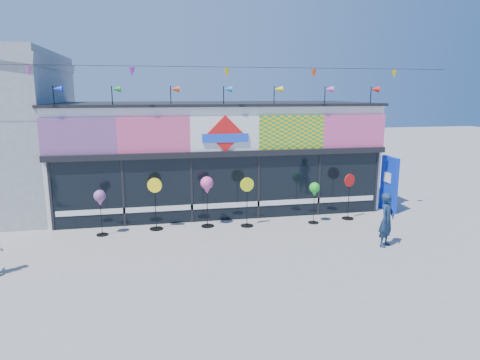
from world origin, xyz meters
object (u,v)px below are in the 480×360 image
object	(u,v)px
spinner_0	(100,199)
spinner_1	(155,202)
adult_man	(387,220)
spinner_2	(207,187)
spinner_4	(314,191)
spinner_5	(349,195)
spinner_3	(247,201)
blue_sign	(389,184)

from	to	relation	value
spinner_0	spinner_1	size ratio (longest dim) A/B	0.85
adult_man	spinner_1	bearing A→B (deg)	118.83
spinner_2	spinner_1	bearing A→B (deg)	178.84
spinner_0	spinner_4	distance (m)	7.12
adult_man	spinner_0	bearing A→B (deg)	124.95
spinner_0	adult_man	bearing A→B (deg)	-17.85
spinner_1	spinner_5	xyz separation A→B (m)	(6.81, -0.15, -0.05)
spinner_3	spinner_4	world-z (taller)	spinner_3
spinner_0	spinner_5	size ratio (longest dim) A/B	0.90
spinner_3	spinner_4	xyz separation A→B (m)	(2.36, -0.11, 0.27)
spinner_0	spinner_3	distance (m)	4.76
spinner_1	spinner_2	distance (m)	1.78
spinner_3	spinner_1	bearing A→B (deg)	175.02
spinner_4	spinner_5	xyz separation A→B (m)	(1.40, 0.23, -0.29)
spinner_0	spinner_4	bearing A→B (deg)	-0.86
spinner_3	adult_man	world-z (taller)	spinner_3
spinner_4	adult_man	world-z (taller)	adult_man
spinner_2	spinner_5	xyz separation A→B (m)	(5.09, -0.11, -0.52)
blue_sign	spinner_1	size ratio (longest dim) A/B	1.20
spinner_0	spinner_5	world-z (taller)	spinner_5
spinner_3	spinner_5	size ratio (longest dim) A/B	1.02
blue_sign	spinner_0	xyz separation A→B (m)	(-10.50, -0.83, 0.13)
spinner_0	spinner_5	xyz separation A→B (m)	(8.52, 0.12, -0.31)
spinner_0	adult_man	size ratio (longest dim) A/B	0.92
spinner_2	spinner_5	size ratio (longest dim) A/B	1.05
spinner_0	spinner_3	xyz separation A→B (m)	(4.75, 0.00, -0.29)
spinner_0	spinner_4	xyz separation A→B (m)	(7.12, -0.11, -0.02)
spinner_0	spinner_3	size ratio (longest dim) A/B	0.88
spinner_0	spinner_3	bearing A→B (deg)	0.02
spinner_2	spinner_5	bearing A→B (deg)	-1.25
spinner_1	spinner_3	world-z (taller)	spinner_1
spinner_2	spinner_4	bearing A→B (deg)	-5.27
spinner_2	spinner_3	bearing A→B (deg)	-9.87
spinner_0	spinner_2	world-z (taller)	spinner_2
spinner_5	spinner_3	bearing A→B (deg)	-178.18
blue_sign	spinner_4	xyz separation A→B (m)	(-3.38, -0.94, 0.11)
spinner_1	spinner_5	bearing A→B (deg)	-1.23
blue_sign	spinner_0	size ratio (longest dim) A/B	1.42
spinner_5	adult_man	xyz separation A→B (m)	(-0.14, -2.82, -0.07)
spinner_0	spinner_4	world-z (taller)	spinner_0
spinner_3	spinner_4	size ratio (longest dim) A/B	1.16
spinner_4	spinner_3	bearing A→B (deg)	177.35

